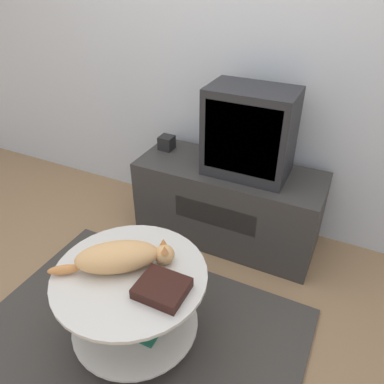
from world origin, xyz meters
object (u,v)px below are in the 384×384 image
dvd_box (162,288)px  cat (120,257)px  speaker (167,143)px  tv (249,133)px

dvd_box → cat: bearing=169.0°
dvd_box → speaker: bearing=118.2°
speaker → cat: 1.11m
speaker → cat: (0.35, -1.06, -0.05)m
speaker → cat: bearing=-71.7°
tv → speaker: 0.65m
speaker → dvd_box: bearing=-61.8°
tv → dvd_box: 1.08m
speaker → cat: size_ratio=0.20×
tv → cat: tv is taller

